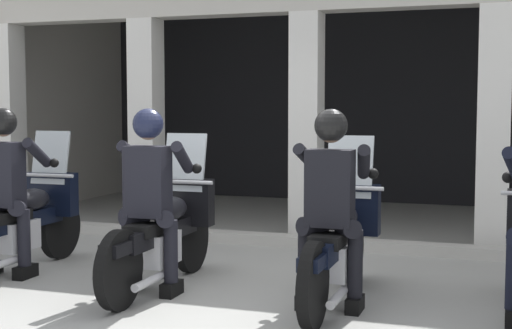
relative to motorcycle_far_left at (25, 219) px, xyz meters
name	(u,v)px	position (x,y,z in m)	size (l,w,h in m)	color
ground_plane	(327,236)	(2.35, 2.80, -0.50)	(80.00, 80.00, 0.00)	#999993
station_building	(344,74)	(2.15, 4.63, 1.57)	(9.61, 4.29, 3.30)	black
kerb_strip	(295,241)	(2.15, 2.01, -0.44)	(9.11, 0.24, 0.12)	#B7B5AD
motorcycle_far_left	(25,219)	(0.00, 0.00, 0.00)	(0.62, 2.04, 1.35)	black
police_officer_far_left	(5,177)	(0.00, -0.28, 0.44)	(0.63, 0.61, 1.58)	black
motorcycle_center_left	(165,230)	(1.57, -0.13, 0.00)	(0.62, 2.04, 1.35)	black
police_officer_center_left	(150,185)	(1.56, -0.42, 0.44)	(0.63, 0.61, 1.58)	black
motorcycle_center_right	(338,241)	(3.13, -0.11, 0.00)	(0.62, 2.04, 1.35)	black
police_officer_center_right	(331,192)	(3.13, -0.40, 0.44)	(0.63, 0.61, 1.58)	black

